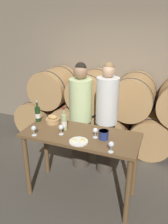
# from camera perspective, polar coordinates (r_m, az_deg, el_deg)

# --- Properties ---
(ground_plane) EXTENTS (10.00, 10.00, 0.00)m
(ground_plane) POSITION_cam_1_polar(r_m,az_deg,el_deg) (3.33, -0.83, -20.46)
(ground_plane) COLOR #4C473F
(stone_wall_back) EXTENTS (10.00, 0.12, 3.20)m
(stone_wall_back) POSITION_cam_1_polar(r_m,az_deg,el_deg) (4.48, 9.28, 13.48)
(stone_wall_back) COLOR gray
(stone_wall_back) RESTS_ON ground_plane
(barrel_stack) EXTENTS (3.95, 0.83, 1.44)m
(barrel_stack) POSITION_cam_1_polar(r_m,az_deg,el_deg) (4.22, 6.93, -0.00)
(barrel_stack) COLOR tan
(barrel_stack) RESTS_ON ground_plane
(tasting_table) EXTENTS (1.49, 0.63, 0.96)m
(tasting_table) POSITION_cam_1_polar(r_m,az_deg,el_deg) (2.85, -0.92, -8.51)
(tasting_table) COLOR brown
(tasting_table) RESTS_ON ground_plane
(person_left) EXTENTS (0.35, 0.35, 1.74)m
(person_left) POSITION_cam_1_polar(r_m,az_deg,el_deg) (3.44, -0.87, -1.28)
(person_left) COLOR #4C4238
(person_left) RESTS_ON ground_plane
(person_right) EXTENTS (0.33, 0.33, 1.77)m
(person_right) POSITION_cam_1_polar(r_m,az_deg,el_deg) (3.31, 5.89, -2.07)
(person_right) COLOR #4C4238
(person_right) RESTS_ON ground_plane
(wine_bottle_red) EXTENTS (0.08, 0.08, 0.31)m
(wine_bottle_red) POSITION_cam_1_polar(r_m,az_deg,el_deg) (3.15, -11.99, -0.54)
(wine_bottle_red) COLOR #193819
(wine_bottle_red) RESTS_ON tasting_table
(wine_bottle_white) EXTENTS (0.08, 0.08, 0.31)m
(wine_bottle_white) POSITION_cam_1_polar(r_m,az_deg,el_deg) (2.85, -5.20, -2.62)
(wine_bottle_white) COLOR #ADBC7F
(wine_bottle_white) RESTS_ON tasting_table
(blue_crock) EXTENTS (0.13, 0.13, 0.11)m
(blue_crock) POSITION_cam_1_polar(r_m,az_deg,el_deg) (2.64, 5.17, -5.85)
(blue_crock) COLOR navy
(blue_crock) RESTS_ON tasting_table
(bread_basket) EXTENTS (0.19, 0.19, 0.12)m
(bread_basket) POSITION_cam_1_polar(r_m,az_deg,el_deg) (3.08, -8.24, -1.99)
(bread_basket) COLOR tan
(bread_basket) RESTS_ON tasting_table
(cheese_plate) EXTENTS (0.23, 0.23, 0.04)m
(cheese_plate) POSITION_cam_1_polar(r_m,az_deg,el_deg) (2.59, -1.43, -7.68)
(cheese_plate) COLOR white
(cheese_plate) RESTS_ON tasting_table
(wine_glass_far_left) EXTENTS (0.06, 0.06, 0.13)m
(wine_glass_far_left) POSITION_cam_1_polar(r_m,az_deg,el_deg) (2.77, -13.02, -4.27)
(wine_glass_far_left) COLOR white
(wine_glass_far_left) RESTS_ON tasting_table
(wine_glass_left) EXTENTS (0.06, 0.06, 0.13)m
(wine_glass_left) POSITION_cam_1_polar(r_m,az_deg,el_deg) (2.73, -6.03, -4.12)
(wine_glass_left) COLOR white
(wine_glass_left) RESTS_ON tasting_table
(wine_glass_center) EXTENTS (0.06, 0.06, 0.13)m
(wine_glass_center) POSITION_cam_1_polar(r_m,az_deg,el_deg) (2.65, 2.98, -4.93)
(wine_glass_center) COLOR white
(wine_glass_center) RESTS_ON tasting_table
(wine_glass_right) EXTENTS (0.06, 0.06, 0.13)m
(wine_glass_right) POSITION_cam_1_polar(r_m,az_deg,el_deg) (2.38, 7.11, -8.48)
(wine_glass_right) COLOR white
(wine_glass_right) RESTS_ON tasting_table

